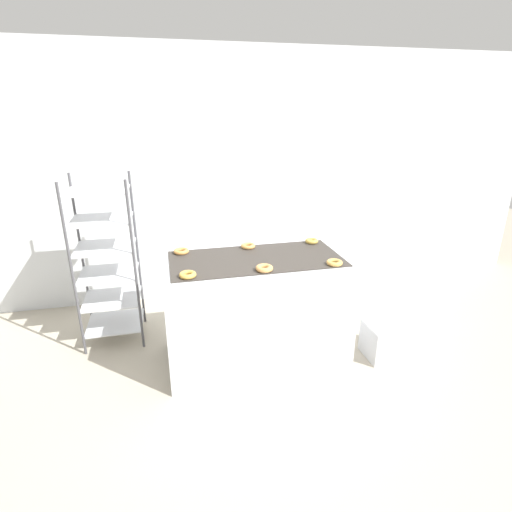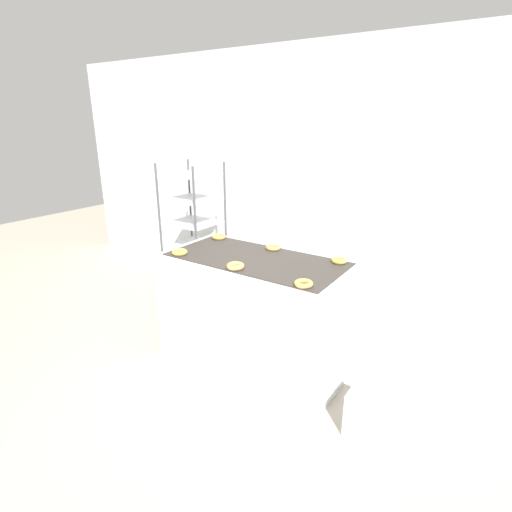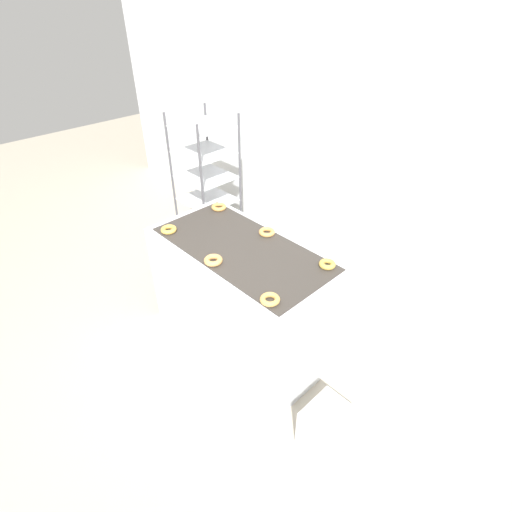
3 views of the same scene
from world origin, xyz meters
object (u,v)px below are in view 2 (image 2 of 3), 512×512
object	(u,v)px
baking_rack_cart	(194,234)
donut_near_right	(304,284)
fryer_machine	(256,312)
glaze_bin	(375,413)
donut_near_center	(236,266)
donut_far_right	(339,260)
donut_far_left	(219,237)
donut_far_center	(273,247)
donut_near_left	(180,252)

from	to	relation	value
baking_rack_cart	donut_near_right	world-z (taller)	baking_rack_cart
fryer_machine	glaze_bin	size ratio (longest dim) A/B	4.61
baking_rack_cart	donut_near_center	distance (m)	1.59
fryer_machine	baking_rack_cart	bearing A→B (deg)	153.07
fryer_machine	donut_near_right	size ratio (longest dim) A/B	12.04
fryer_machine	donut_near_right	distance (m)	0.82
donut_near_right	donut_far_right	distance (m)	0.57
donut_far_left	baking_rack_cart	bearing A→B (deg)	150.77
donut_far_left	donut_far_center	world-z (taller)	same
donut_far_center	donut_near_center	bearing A→B (deg)	-88.97
fryer_machine	donut_near_right	bearing A→B (deg)	-26.30
glaze_bin	donut_near_left	bearing A→B (deg)	-179.55
donut_far_center	donut_far_right	xyz separation A→B (m)	(0.61, -0.00, 0.00)
donut_far_left	donut_far_right	distance (m)	1.21
donut_far_left	donut_far_right	size ratio (longest dim) A/B	1.10
donut_near_center	donut_far_left	xyz separation A→B (m)	(-0.61, 0.55, -0.00)
fryer_machine	donut_far_left	distance (m)	0.83
baking_rack_cart	donut_far_left	bearing A→B (deg)	-29.23
donut_far_left	donut_far_right	world-z (taller)	donut_far_right
glaze_bin	donut_far_right	world-z (taller)	donut_far_right
glaze_bin	donut_near_left	distance (m)	1.92
baking_rack_cart	fryer_machine	bearing A→B (deg)	-26.93
donut_near_center	donut_far_left	size ratio (longest dim) A/B	1.02
fryer_machine	donut_near_right	xyz separation A→B (m)	(0.58, -0.29, 0.50)
donut_near_right	donut_far_center	bearing A→B (deg)	136.14
fryer_machine	donut_near_left	bearing A→B (deg)	-155.41
baking_rack_cart	donut_near_left	xyz separation A→B (m)	(0.69, -0.92, 0.17)
donut_near_left	donut_far_center	bearing A→B (deg)	43.35
baking_rack_cart	donut_near_left	size ratio (longest dim) A/B	12.44
fryer_machine	donut_near_center	world-z (taller)	donut_near_center
baking_rack_cart	glaze_bin	xyz separation A→B (m)	(2.43, -0.91, -0.66)
donut_near_center	donut_far_center	distance (m)	0.56
donut_near_center	donut_far_right	bearing A→B (deg)	42.97
glaze_bin	donut_near_left	world-z (taller)	donut_near_left
fryer_machine	glaze_bin	xyz separation A→B (m)	(1.15, -0.26, -0.33)
baking_rack_cart	donut_far_right	size ratio (longest dim) A/B	13.30
baking_rack_cart	glaze_bin	bearing A→B (deg)	-20.47
donut_far_center	glaze_bin	bearing A→B (deg)	-24.88
fryer_machine	donut_near_left	world-z (taller)	donut_near_left
donut_far_center	donut_near_left	bearing A→B (deg)	-136.65
baking_rack_cart	glaze_bin	distance (m)	2.67
donut_far_right	glaze_bin	bearing A→B (deg)	-44.45
baking_rack_cart	donut_near_right	size ratio (longest dim) A/B	12.39
donut_near_left	donut_far_left	xyz separation A→B (m)	(-0.02, 0.54, -0.00)
fryer_machine	donut_far_right	distance (m)	0.83
glaze_bin	donut_near_center	xyz separation A→B (m)	(-1.15, -0.02, 0.83)
donut_near_center	donut_far_right	xyz separation A→B (m)	(0.60, 0.56, -0.00)
donut_near_right	donut_far_center	world-z (taller)	same
glaze_bin	donut_far_center	bearing A→B (deg)	155.12
fryer_machine	donut_far_left	xyz separation A→B (m)	(-0.61, 0.27, 0.50)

